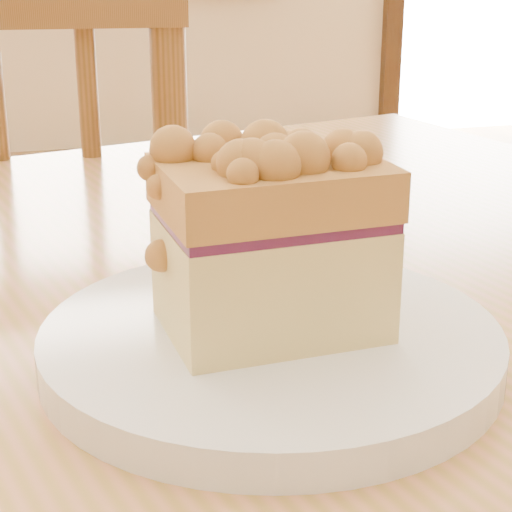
{
  "coord_description": "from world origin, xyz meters",
  "views": [
    {
      "loc": [
        -0.06,
        -0.3,
        0.96
      ],
      "look_at": [
        0.06,
        0.14,
        0.8
      ],
      "focal_mm": 62.0,
      "sensor_mm": 36.0,
      "label": 1
    }
  ],
  "objects_px": {
    "cafe_table_main": "(63,432)",
    "cake_slice": "(268,233)",
    "plate": "(271,346)",
    "cafe_chair_main": "(36,336)"
  },
  "relations": [
    {
      "from": "cake_slice",
      "to": "cafe_table_main",
      "type": "bearing_deg",
      "value": 123.79
    },
    {
      "from": "cafe_table_main",
      "to": "cake_slice",
      "type": "height_order",
      "value": "cake_slice"
    },
    {
      "from": "cafe_chair_main",
      "to": "cake_slice",
      "type": "bearing_deg",
      "value": 107.04
    },
    {
      "from": "cake_slice",
      "to": "cafe_chair_main",
      "type": "bearing_deg",
      "value": 96.42
    },
    {
      "from": "cafe_table_main",
      "to": "cafe_chair_main",
      "type": "relative_size",
      "value": 1.34
    },
    {
      "from": "cafe_table_main",
      "to": "plate",
      "type": "xyz_separation_m",
      "value": [
        0.11,
        -0.14,
        0.12
      ]
    },
    {
      "from": "plate",
      "to": "cake_slice",
      "type": "distance_m",
      "value": 0.06
    },
    {
      "from": "cafe_chair_main",
      "to": "cafe_table_main",
      "type": "bearing_deg",
      "value": 98.26
    },
    {
      "from": "plate",
      "to": "cake_slice",
      "type": "bearing_deg",
      "value": 158.27
    },
    {
      "from": "cake_slice",
      "to": "plate",
      "type": "bearing_deg",
      "value": -25.78
    }
  ]
}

